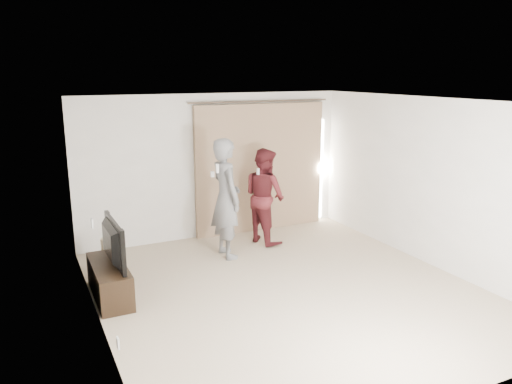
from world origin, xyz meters
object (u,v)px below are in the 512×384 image
tv (107,243)px  person_man (226,198)px  tv_console (110,281)px  person_woman (265,196)px

tv → person_man: bearing=-70.1°
tv_console → person_man: (2.02, 0.77, 0.74)m
person_woman → tv: bearing=-158.7°
tv → person_woman: person_woman is taller
tv → person_man: (2.02, 0.77, 0.21)m
tv_console → person_man: size_ratio=0.62×
tv → person_man: size_ratio=0.54×
tv_console → person_woman: person_woman is taller
person_man → person_woman: person_man is taller
person_man → person_woman: bearing=22.6°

